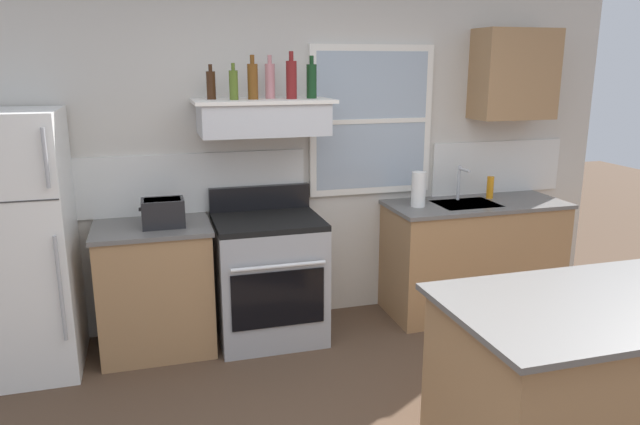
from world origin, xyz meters
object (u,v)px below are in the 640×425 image
paper_towel_roll (418,189)px  bottle_dark_green_wine (312,81)px  bottle_red_label_wine (291,79)px  bottle_amber_wine (253,81)px  bottle_rose_pink (270,80)px  stove_range (269,277)px  toaster (163,212)px  bottle_brown_stout (211,85)px  kitchen_island (584,389)px  bottle_olive_oil_square (234,84)px  dish_soap_bottle (490,187)px  refrigerator (14,246)px

paper_towel_roll → bottle_dark_green_wine: bearing=177.7°
bottle_red_label_wine → bottle_amber_wine: bearing=175.4°
bottle_rose_pink → stove_range: bearing=-115.0°
bottle_amber_wine → bottle_dark_green_wine: bearing=0.8°
toaster → stove_range: size_ratio=0.27×
bottle_rose_pink → bottle_dark_green_wine: size_ratio=1.01×
toaster → bottle_red_label_wine: size_ratio=0.92×
stove_range → bottle_amber_wine: (-0.07, 0.06, 1.41)m
bottle_brown_stout → bottle_amber_wine: 0.29m
bottle_brown_stout → paper_towel_roll: (1.53, -0.11, -0.80)m
bottle_amber_wine → bottle_dark_green_wine: 0.42m
paper_towel_roll → kitchen_island: 2.05m
bottle_brown_stout → paper_towel_roll: size_ratio=0.87×
toaster → bottle_dark_green_wine: bearing=4.7°
paper_towel_roll → bottle_olive_oil_square: bearing=179.4°
bottle_olive_oil_square → kitchen_island: bottle_olive_oil_square is taller
paper_towel_roll → bottle_amber_wine: bearing=178.8°
bottle_amber_wine → toaster: bearing=-172.8°
bottle_rose_pink → paper_towel_roll: bottle_rose_pink is taller
dish_soap_bottle → bottle_brown_stout: bearing=179.8°
toaster → bottle_olive_oil_square: bearing=7.7°
refrigerator → bottle_amber_wine: bottle_amber_wine is taller
bottle_brown_stout → bottle_rose_pink: size_ratio=0.79×
refrigerator → kitchen_island: size_ratio=1.22×
stove_range → bottle_dark_green_wine: bottle_dark_green_wine is taller
bottle_olive_oil_square → paper_towel_roll: bottle_olive_oil_square is taller
bottle_olive_oil_square → bottle_amber_wine: 0.14m
refrigerator → dish_soap_bottle: refrigerator is taller
bottle_olive_oil_square → bottle_red_label_wine: (0.40, -0.01, 0.03)m
bottle_red_label_wine → bottle_dark_green_wine: (0.15, 0.03, -0.01)m
dish_soap_bottle → bottle_dark_green_wine: bearing=-177.5°
bottle_brown_stout → paper_towel_roll: bottle_brown_stout is taller
bottle_olive_oil_square → refrigerator: bearing=-177.0°
bottle_brown_stout → bottle_red_label_wine: (0.54, -0.10, 0.04)m
stove_range → paper_towel_roll: size_ratio=4.04×
toaster → dish_soap_bottle: 2.60m
refrigerator → bottle_brown_stout: bottle_brown_stout is taller
refrigerator → bottle_red_label_wine: (1.85, 0.07, 1.02)m
paper_towel_roll → dish_soap_bottle: size_ratio=1.50×
bottle_brown_stout → bottle_olive_oil_square: 0.17m
refrigerator → toaster: 0.94m
refrigerator → dish_soap_bottle: bearing=2.6°
bottle_olive_oil_square → kitchen_island: bearing=-55.3°
paper_towel_roll → stove_range: bearing=-178.2°
bottle_rose_pink → refrigerator: bearing=-174.3°
bottle_rose_pink → paper_towel_roll: (1.12, -0.11, -0.83)m
bottle_olive_oil_square → bottle_red_label_wine: size_ratio=0.76×
bottle_brown_stout → bottle_dark_green_wine: 0.70m
bottle_rose_pink → bottle_red_label_wine: bottle_red_label_wine is taller
bottle_brown_stout → paper_towel_roll: bearing=-4.1°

